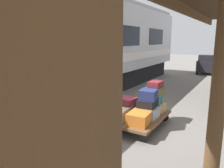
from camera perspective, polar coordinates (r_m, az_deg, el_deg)
The scene contains 18 objects.
ground_plane at distance 6.05m, azimuth 8.67°, elevation -10.85°, with size 60.00×60.00×0.00m, color slate.
train_car at distance 7.79m, azimuth -17.12°, elevation 9.35°, with size 3.03×18.92×4.00m.
luggage_cart at distance 5.93m, azimuth 6.54°, elevation -8.59°, with size 1.32×1.86×0.30m.
suitcase_slate_roller at distance 6.45m, azimuth 6.10°, elevation -5.61°, with size 0.43×0.60×0.19m, color #4C515B.
suitcase_tan_vintage at distance 6.22m, azimuth 11.08°, elevation -6.12°, with size 0.46×0.55×0.25m, color tan.
suitcase_cream_canvas at distance 5.57m, azimuth 1.54°, elevation -7.90°, with size 0.46×0.58×0.28m, color beige.
suitcase_gray_aluminum at distance 5.76m, azimuth 9.29°, elevation -7.37°, with size 0.51×0.48×0.28m, color #9EA0A5.
suitcase_brown_leather at distance 5.99m, azimuth 4.00°, elevation -6.40°, with size 0.44×0.48×0.30m, color brown.
suitcase_orange_carryall at distance 5.31m, azimuth 7.17°, elevation -8.88°, with size 0.48×0.59×0.29m, color #CC6B23.
suitcase_black_hardshell at distance 5.71m, azimuth 9.23°, elevation -5.02°, with size 0.42×0.50×0.21m, color black.
suitcase_burgundy_valise at distance 5.89m, azimuth 3.99°, elevation -4.38°, with size 0.43×0.46×0.16m, color maroon.
suitcase_teal_softside at distance 6.12m, azimuth 11.23°, elevation -4.06°, with size 0.31×0.39×0.23m, color #1E666B.
suitcase_olive_duffel at distance 6.11m, azimuth 11.17°, elevation -1.90°, with size 0.41×0.39×0.23m, color brown.
suitcase_maroon_trunk at distance 6.04m, azimuth 11.37°, elevation -0.11°, with size 0.30×0.46×0.17m, color maroon.
suitcase_navy_fabric at distance 5.62m, azimuth 9.49°, elevation -2.82°, with size 0.41×0.43×0.26m, color navy.
porter_in_overalls at distance 6.12m, azimuth -1.57°, elevation -1.36°, with size 0.68×0.45×1.70m.
porter_by_door at distance 6.17m, azimuth -6.44°, elevation -1.31°, with size 0.71×0.50×1.70m.
baggage_tug at distance 16.03m, azimuth 23.51°, elevation 4.65°, with size 1.19×1.75×1.30m.
Camera 1 is at (-2.11, 5.18, 2.29)m, focal length 34.81 mm.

